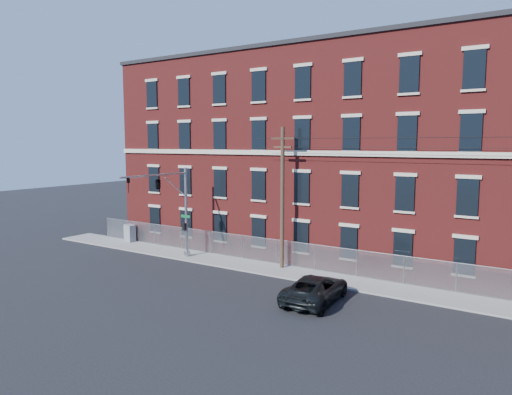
{
  "coord_description": "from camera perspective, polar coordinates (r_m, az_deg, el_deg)",
  "views": [
    {
      "loc": [
        18.1,
        -22.95,
        8.98
      ],
      "look_at": [
        0.82,
        4.0,
        5.26
      ],
      "focal_mm": 32.76,
      "sensor_mm": 36.0,
      "label": 1
    }
  ],
  "objects": [
    {
      "name": "utility_cabinet",
      "position": [
        44.06,
        -15.15,
        -4.21
      ],
      "size": [
        1.33,
        0.91,
        1.51
      ],
      "primitive_type": "cube",
      "rotation": [
        0.0,
        0.0,
        -0.28
      ],
      "color": "gray",
      "rests_on": "sidewalk"
    },
    {
      "name": "pickup_truck",
      "position": [
        27.27,
        7.25,
        -10.97
      ],
      "size": [
        2.89,
        5.62,
        1.52
      ],
      "primitive_type": "imported",
      "rotation": [
        0.0,
        0.0,
        3.21
      ],
      "color": "black",
      "rests_on": "ground"
    },
    {
      "name": "chain_link_fence",
      "position": [
        30.91,
        20.41,
        -8.65
      ],
      "size": [
        59.06,
        0.06,
        1.85
      ],
      "color": "#A5A8AD",
      "rests_on": "ground"
    },
    {
      "name": "utility_pole_near",
      "position": [
        32.98,
        3.23,
        0.28
      ],
      "size": [
        1.8,
        0.28,
        10.0
      ],
      "color": "#4B3525",
      "rests_on": "ground"
    },
    {
      "name": "ground",
      "position": [
        30.58,
        -5.43,
        -10.48
      ],
      "size": [
        140.0,
        140.0,
        0.0
      ],
      "primitive_type": "plane",
      "color": "black",
      "rests_on": "ground"
    },
    {
      "name": "sidewalk",
      "position": [
        29.97,
        19.79,
        -11.09
      ],
      "size": [
        65.0,
        3.0,
        0.12
      ],
      "primitive_type": "cube",
      "color": "gray",
      "rests_on": "ground"
    },
    {
      "name": "traffic_signal_mast",
      "position": [
        35.0,
        -11.07,
        0.61
      ],
      "size": [
        0.9,
        6.75,
        7.0
      ],
      "color": "#9EA0A5",
      "rests_on": "ground"
    },
    {
      "name": "mill_building",
      "position": [
        37.39,
        23.36,
        4.81
      ],
      "size": [
        55.3,
        14.32,
        16.3
      ],
      "color": "maroon",
      "rests_on": "ground"
    }
  ]
}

